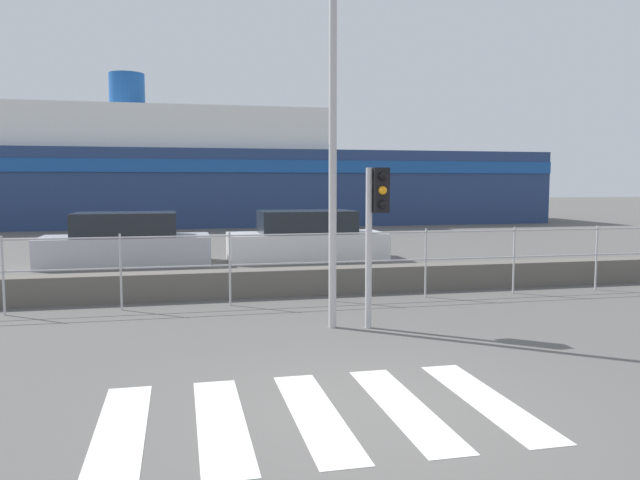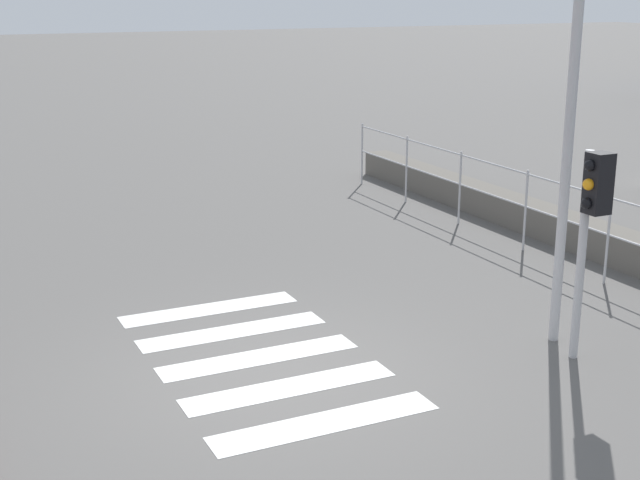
# 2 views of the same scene
# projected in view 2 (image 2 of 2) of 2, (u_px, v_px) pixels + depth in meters

# --- Properties ---
(ground_plane) EXTENTS (160.00, 160.00, 0.00)m
(ground_plane) POSITION_uv_depth(u_px,v_px,m) (278.00, 376.00, 9.92)
(ground_plane) COLOR #565451
(crosswalk) EXTENTS (4.05, 2.40, 0.01)m
(crosswalk) POSITION_uv_depth(u_px,v_px,m) (259.00, 357.00, 10.42)
(crosswalk) COLOR silver
(crosswalk) RESTS_ON ground_plane
(traffic_light_far) EXTENTS (0.34, 0.32, 2.45)m
(traffic_light_far) POSITION_uv_depth(u_px,v_px,m) (591.00, 210.00, 9.84)
(traffic_light_far) COLOR #B2B2B5
(traffic_light_far) RESTS_ON ground_plane
(streetlamp) EXTENTS (0.32, 1.01, 6.04)m
(streetlamp) POSITION_uv_depth(u_px,v_px,m) (565.00, 28.00, 9.87)
(streetlamp) COLOR #B2B2B5
(streetlamp) RESTS_ON ground_plane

